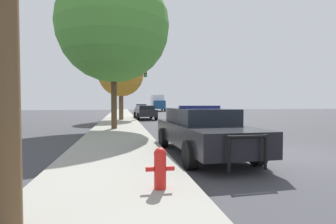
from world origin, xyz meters
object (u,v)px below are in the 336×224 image
object	(u,v)px
traffic_light	(126,81)
car_background_distant	(141,108)
police_car	(202,130)
tree_sidewalk_near	(113,26)
box_truck	(158,103)
tree_sidewalk_mid	(121,74)
car_background_midblock	(145,112)
fire_hydrant	(160,167)

from	to	relation	value
traffic_light	car_background_distant	size ratio (longest dim) A/B	1.08
police_car	tree_sidewalk_near	distance (m)	9.56
car_background_distant	box_truck	world-z (taller)	box_truck
box_truck	tree_sidewalk_near	xyz separation A→B (m)	(-7.41, -35.80, 4.25)
box_truck	tree_sidewalk_mid	xyz separation A→B (m)	(-7.02, -27.69, 2.44)
tree_sidewalk_near	tree_sidewalk_mid	bearing A→B (deg)	87.26
box_truck	tree_sidewalk_near	size ratio (longest dim) A/B	0.83
car_background_midblock	tree_sidewalk_near	distance (m)	11.75
tree_sidewalk_mid	traffic_light	bearing A→B (deg)	79.67
fire_hydrant	traffic_light	bearing A→B (deg)	90.48
fire_hydrant	car_background_midblock	distance (m)	21.14
police_car	car_background_distant	xyz separation A→B (m)	(0.77, 35.60, -0.01)
tree_sidewalk_mid	car_background_distant	bearing A→B (deg)	80.81
fire_hydrant	box_truck	world-z (taller)	box_truck
police_car	car_background_distant	bearing A→B (deg)	-93.67
tree_sidewalk_mid	car_background_midblock	bearing A→B (deg)	42.33
car_background_distant	tree_sidewalk_mid	world-z (taller)	tree_sidewalk_mid
fire_hydrant	car_background_distant	bearing A→B (deg)	86.24
car_background_midblock	police_car	bearing A→B (deg)	-92.51
car_background_midblock	car_background_distant	bearing A→B (deg)	83.97
police_car	traffic_light	size ratio (longest dim) A/B	1.05
traffic_light	tree_sidewalk_near	size ratio (longest dim) A/B	0.57
police_car	fire_hydrant	distance (m)	3.82
traffic_light	car_background_distant	xyz separation A→B (m)	(2.74, 17.29, -2.97)
traffic_light	car_background_distant	distance (m)	17.76
police_car	tree_sidewalk_mid	distance (m)	16.17
tree_sidewalk_mid	box_truck	bearing A→B (deg)	75.77
police_car	box_truck	xyz separation A→B (m)	(4.56, 43.32, 0.91)
traffic_light	box_truck	world-z (taller)	traffic_light
fire_hydrant	box_truck	size ratio (longest dim) A/B	0.09
car_background_distant	tree_sidewalk_near	world-z (taller)	tree_sidewalk_near
police_car	fire_hydrant	xyz separation A→B (m)	(-1.79, -3.36, -0.26)
fire_hydrant	box_truck	distance (m)	47.13
tree_sidewalk_mid	tree_sidewalk_near	world-z (taller)	tree_sidewalk_near
car_background_midblock	tree_sidewalk_mid	bearing A→B (deg)	-140.72
fire_hydrant	tree_sidewalk_mid	size ratio (longest dim) A/B	0.12
police_car	car_background_distant	world-z (taller)	police_car
box_truck	car_background_distant	bearing A→B (deg)	65.96
fire_hydrant	traffic_light	distance (m)	21.91
car_background_distant	box_truck	distance (m)	8.65
box_truck	tree_sidewalk_mid	bearing A→B (deg)	77.90
traffic_light	police_car	bearing A→B (deg)	-83.85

